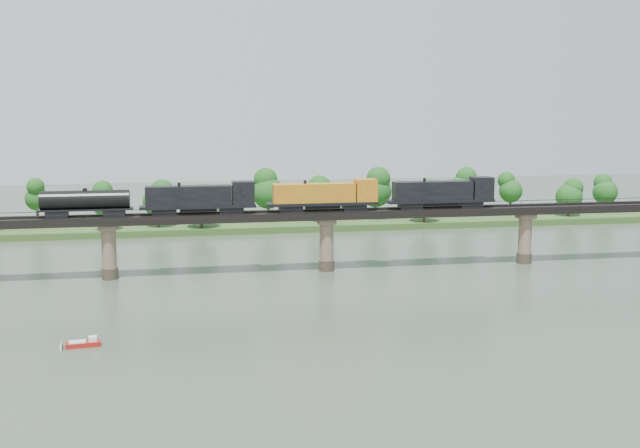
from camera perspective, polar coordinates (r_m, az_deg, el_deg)
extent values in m
plane|color=#364435|center=(124.11, 3.04, -6.22)|extent=(400.00, 400.00, 0.00)
cube|color=#2D4D1F|center=(205.90, -2.37, 0.10)|extent=(300.00, 24.00, 1.60)
cylinder|color=#473A2D|center=(150.41, -14.71, -3.42)|extent=(3.00, 3.00, 2.00)
cylinder|color=#90745E|center=(149.53, -14.78, -1.73)|extent=(2.60, 2.60, 9.00)
cube|color=#90745E|center=(148.86, -14.84, -0.22)|extent=(3.20, 3.20, 1.00)
cylinder|color=#473A2D|center=(152.43, 0.46, -2.96)|extent=(3.00, 3.00, 2.00)
cylinder|color=#90745E|center=(151.56, 0.47, -1.29)|extent=(2.60, 2.60, 9.00)
cube|color=#90745E|center=(150.90, 0.47, 0.20)|extent=(3.20, 3.20, 1.00)
cylinder|color=#473A2D|center=(164.45, 14.31, -2.36)|extent=(3.00, 3.00, 2.00)
cylinder|color=#90745E|center=(163.65, 14.37, -0.81)|extent=(2.60, 2.60, 9.00)
cube|color=#90745E|center=(163.04, 14.42, 0.57)|extent=(3.20, 3.20, 1.00)
cube|color=black|center=(150.72, 0.47, 0.67)|extent=(220.00, 5.00, 1.50)
cube|color=black|center=(149.87, 0.52, 0.94)|extent=(220.00, 0.12, 0.16)
cube|color=black|center=(151.33, 0.42, 1.02)|extent=(220.00, 0.12, 0.16)
cube|color=black|center=(148.18, 0.64, 1.09)|extent=(220.00, 0.10, 0.10)
cube|color=black|center=(152.85, 0.30, 1.34)|extent=(220.00, 0.10, 0.10)
cube|color=black|center=(148.23, 0.64, 0.96)|extent=(0.08, 0.08, 0.70)
cube|color=black|center=(152.90, 0.30, 1.21)|extent=(0.08, 0.08, 0.70)
cylinder|color=#382619|center=(205.54, -19.42, 0.33)|extent=(0.70, 0.70, 3.71)
sphere|color=#144715|center=(204.90, -19.49, 1.70)|extent=(5.67, 5.67, 5.67)
sphere|color=#144715|center=(204.56, -19.54, 2.56)|extent=(4.25, 4.25, 4.25)
cylinder|color=#382619|center=(195.78, -15.01, 0.09)|extent=(0.70, 0.70, 3.51)
sphere|color=#144715|center=(195.13, -15.06, 1.45)|extent=(6.31, 6.31, 6.31)
sphere|color=#144715|center=(194.79, -15.10, 2.30)|extent=(4.73, 4.73, 4.73)
cylinder|color=#382619|center=(197.62, -11.43, 0.28)|extent=(0.70, 0.70, 3.34)
sphere|color=#144715|center=(197.01, -11.47, 1.56)|extent=(7.18, 7.18, 7.18)
sphere|color=#144715|center=(196.68, -11.49, 2.37)|extent=(5.39, 5.39, 5.39)
cylinder|color=#382619|center=(195.02, -8.43, 0.17)|extent=(0.70, 0.70, 2.83)
sphere|color=#144715|center=(194.49, -8.46, 1.27)|extent=(8.26, 8.26, 8.26)
sphere|color=#144715|center=(194.19, -8.47, 1.96)|extent=(6.19, 6.19, 6.19)
cylinder|color=#382619|center=(202.58, -3.70, 0.74)|extent=(0.70, 0.70, 3.96)
sphere|color=#144715|center=(201.90, -3.71, 2.22)|extent=(8.07, 8.07, 8.07)
sphere|color=#144715|center=(201.54, -3.72, 3.16)|extent=(6.05, 6.05, 6.05)
cylinder|color=#382619|center=(203.10, 0.16, 0.68)|extent=(0.70, 0.70, 3.27)
sphere|color=#144715|center=(202.52, 0.16, 1.90)|extent=(8.03, 8.03, 8.03)
sphere|color=#144715|center=(202.20, 0.16, 2.66)|extent=(6.02, 6.02, 6.02)
cylinder|color=#382619|center=(207.16, 3.95, 0.91)|extent=(0.70, 0.70, 3.92)
sphere|color=#144715|center=(206.49, 3.96, 2.35)|extent=(8.29, 8.29, 8.29)
sphere|color=#144715|center=(206.15, 3.97, 3.25)|extent=(6.21, 6.21, 6.21)
cylinder|color=#382619|center=(203.57, 7.41, 0.59)|extent=(0.70, 0.70, 3.02)
sphere|color=#144715|center=(203.03, 7.43, 1.71)|extent=(7.74, 7.74, 7.74)
sphere|color=#144715|center=(202.73, 7.45, 2.42)|extent=(5.80, 5.80, 5.80)
cylinder|color=#382619|center=(215.91, 10.07, 1.10)|extent=(0.70, 0.70, 3.80)
sphere|color=#144715|center=(215.29, 10.10, 2.44)|extent=(7.47, 7.47, 7.47)
sphere|color=#144715|center=(214.96, 10.13, 3.28)|extent=(5.60, 5.60, 5.60)
cylinder|color=#382619|center=(221.23, 13.37, 1.13)|extent=(0.70, 0.70, 3.38)
sphere|color=#144715|center=(220.69, 13.41, 2.29)|extent=(6.23, 6.23, 6.23)
sphere|color=#144715|center=(220.39, 13.44, 3.02)|extent=(4.67, 4.67, 4.67)
cylinder|color=#382619|center=(221.98, 17.25, 0.92)|extent=(0.70, 0.70, 2.77)
sphere|color=#144715|center=(221.52, 17.30, 1.86)|extent=(7.04, 7.04, 7.04)
sphere|color=#144715|center=(221.26, 17.32, 2.46)|extent=(5.28, 5.28, 5.28)
cylinder|color=#382619|center=(232.81, 19.57, 1.18)|extent=(0.70, 0.70, 2.94)
sphere|color=#144715|center=(232.35, 19.62, 2.14)|extent=(6.73, 6.73, 6.73)
sphere|color=#144715|center=(232.09, 19.65, 2.74)|extent=(5.05, 5.05, 5.05)
cube|color=black|center=(158.24, 10.64, 1.41)|extent=(4.41, 2.64, 1.21)
cube|color=black|center=(154.36, 6.43, 1.32)|extent=(4.41, 2.64, 1.21)
cube|color=black|center=(156.09, 8.57, 1.65)|extent=(20.93, 3.30, 0.55)
cube|color=black|center=(155.33, 8.01, 2.38)|extent=(15.42, 2.97, 3.53)
cube|color=black|center=(158.66, 11.42, 2.55)|extent=(3.97, 3.30, 4.19)
cylinder|color=black|center=(156.17, 8.56, 1.42)|extent=(6.61, 1.54, 1.54)
cube|color=black|center=(151.59, 2.44, 1.23)|extent=(4.41, 2.64, 1.21)
cube|color=black|center=(149.42, -2.10, 1.12)|extent=(4.41, 2.64, 1.21)
cube|color=black|center=(150.29, 0.18, 1.47)|extent=(20.93, 3.30, 0.55)
cube|color=orange|center=(149.75, -0.44, 2.22)|extent=(15.42, 2.97, 3.53)
cube|color=orange|center=(151.69, 3.26, 2.42)|extent=(3.97, 3.30, 4.19)
cylinder|color=black|center=(150.37, 0.18, 1.24)|extent=(6.61, 1.54, 1.54)
cube|color=black|center=(148.29, -6.32, 1.01)|extent=(4.41, 2.64, 1.21)
cube|color=black|center=(147.98, -11.01, 0.88)|extent=(4.41, 2.64, 1.21)
cube|color=black|center=(147.91, -8.67, 1.24)|extent=(20.93, 3.30, 0.55)
cube|color=black|center=(147.62, -9.33, 2.01)|extent=(15.42, 2.97, 3.53)
cube|color=black|center=(148.06, -5.49, 2.23)|extent=(3.97, 3.30, 4.19)
cylinder|color=black|center=(147.99, -8.66, 1.01)|extent=(6.61, 1.54, 1.54)
cube|color=black|center=(148.38, -14.41, 0.79)|extent=(3.86, 2.42, 1.21)
cube|color=black|center=(149.45, -18.20, 0.67)|extent=(3.86, 2.42, 1.21)
cube|color=black|center=(148.74, -16.33, 1.00)|extent=(16.52, 2.64, 0.33)
cylinder|color=black|center=(148.52, -16.35, 1.68)|extent=(15.42, 3.30, 3.30)
cylinder|color=black|center=(148.32, -16.38, 2.35)|extent=(0.77, 0.77, 0.55)
cube|color=#A31B12|center=(111.44, -16.49, -8.19)|extent=(4.65, 2.16, 0.63)
cube|color=white|center=(111.34, -16.87, -8.03)|extent=(2.30, 1.60, 0.22)
cube|color=white|center=(111.28, -15.86, -7.85)|extent=(1.20, 1.20, 0.63)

